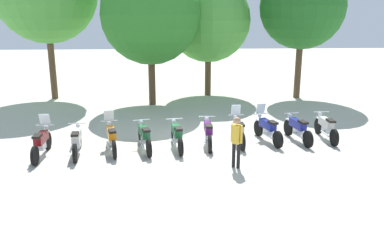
# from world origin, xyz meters

# --- Properties ---
(ground_plane) EXTENTS (80.00, 80.00, 0.00)m
(ground_plane) POSITION_xyz_m (0.00, 0.00, 0.00)
(ground_plane) COLOR #BCB7A8
(motorcycle_0) EXTENTS (0.62, 2.19, 1.37)m
(motorcycle_0) POSITION_xyz_m (-5.24, -0.71, 0.52)
(motorcycle_0) COLOR black
(motorcycle_0) RESTS_ON ground_plane
(motorcycle_1) EXTENTS (0.62, 2.19, 0.99)m
(motorcycle_1) POSITION_xyz_m (-4.08, -0.56, 0.50)
(motorcycle_1) COLOR black
(motorcycle_1) RESTS_ON ground_plane
(motorcycle_2) EXTENTS (0.76, 2.15, 1.37)m
(motorcycle_2) POSITION_xyz_m (-2.92, -0.26, 0.52)
(motorcycle_2) COLOR black
(motorcycle_2) RESTS_ON ground_plane
(motorcycle_3) EXTENTS (0.76, 2.15, 0.99)m
(motorcycle_3) POSITION_xyz_m (-1.75, -0.20, 0.50)
(motorcycle_3) COLOR black
(motorcycle_3) RESTS_ON ground_plane
(motorcycle_4) EXTENTS (0.62, 2.18, 0.99)m
(motorcycle_4) POSITION_xyz_m (-0.59, -0.11, 0.50)
(motorcycle_4) COLOR black
(motorcycle_4) RESTS_ON ground_plane
(motorcycle_5) EXTENTS (0.62, 2.19, 0.99)m
(motorcycle_5) POSITION_xyz_m (0.58, 0.16, 0.50)
(motorcycle_5) COLOR black
(motorcycle_5) RESTS_ON ground_plane
(motorcycle_6) EXTENTS (0.62, 2.19, 1.37)m
(motorcycle_6) POSITION_xyz_m (1.74, 0.35, 0.52)
(motorcycle_6) COLOR black
(motorcycle_6) RESTS_ON ground_plane
(motorcycle_7) EXTENTS (0.78, 2.14, 1.37)m
(motorcycle_7) POSITION_xyz_m (2.89, 0.53, 0.52)
(motorcycle_7) COLOR black
(motorcycle_7) RESTS_ON ground_plane
(motorcycle_8) EXTENTS (0.67, 2.17, 0.99)m
(motorcycle_8) POSITION_xyz_m (4.06, 0.51, 0.50)
(motorcycle_8) COLOR black
(motorcycle_8) RESTS_ON ground_plane
(motorcycle_9) EXTENTS (0.62, 2.19, 0.99)m
(motorcycle_9) POSITION_xyz_m (5.23, 0.65, 0.50)
(motorcycle_9) COLOR black
(motorcycle_9) RESTS_ON ground_plane
(person_0) EXTENTS (0.37, 0.31, 1.68)m
(person_0) POSITION_xyz_m (1.27, -2.08, 0.98)
(person_0) COLOR black
(person_0) RESTS_ON ground_plane
(tree_1) EXTENTS (5.08, 5.08, 7.23)m
(tree_1) POSITION_xyz_m (-1.78, 7.18, 4.68)
(tree_1) COLOR brown
(tree_1) RESTS_ON ground_plane
(tree_2) EXTENTS (4.79, 4.79, 6.77)m
(tree_2) POSITION_xyz_m (1.43, 9.50, 4.36)
(tree_2) COLOR brown
(tree_2) RESTS_ON ground_plane
(tree_3) EXTENTS (4.69, 4.69, 7.46)m
(tree_3) POSITION_xyz_m (6.51, 8.50, 5.10)
(tree_3) COLOR brown
(tree_3) RESTS_ON ground_plane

